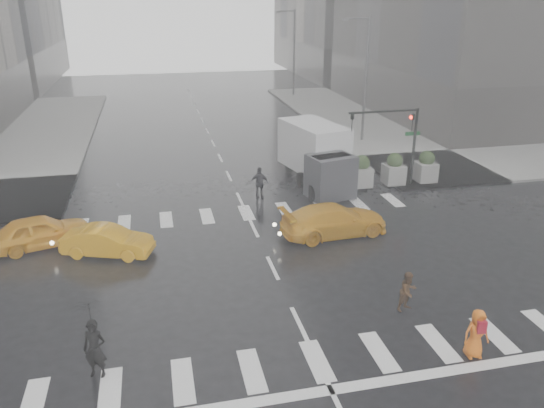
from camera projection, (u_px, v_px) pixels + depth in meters
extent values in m
plane|color=black|center=(273.00, 268.00, 21.37)|extent=(120.00, 120.00, 0.00)
cube|color=gray|center=(467.00, 136.00, 41.24)|extent=(35.00, 35.00, 0.15)
cube|color=#33302D|center=(503.00, 85.00, 51.05)|extent=(26.05, 26.05, 4.40)
cube|color=#33302D|center=(381.00, 55.00, 77.37)|extent=(26.05, 26.05, 4.40)
cylinder|color=black|center=(414.00, 148.00, 29.87)|extent=(0.16, 0.16, 4.50)
cylinder|color=black|center=(384.00, 111.00, 28.67)|extent=(4.00, 0.12, 0.12)
imported|color=black|center=(412.00, 123.00, 29.29)|extent=(0.16, 0.20, 1.00)
imported|color=black|center=(352.00, 122.00, 28.48)|extent=(0.16, 0.20, 1.00)
sphere|color=#FF190C|center=(411.00, 117.00, 29.16)|extent=(0.20, 0.20, 0.20)
cube|color=#0B4F1B|center=(413.00, 134.00, 29.87)|extent=(0.90, 0.03, 0.22)
cylinder|color=#59595B|center=(365.00, 81.00, 38.33)|extent=(0.20, 0.20, 9.00)
cylinder|color=#59595B|center=(357.00, 18.00, 36.57)|extent=(1.80, 0.12, 0.12)
cube|color=#59595B|center=(345.00, 20.00, 36.42)|extent=(0.50, 0.22, 0.15)
cylinder|color=#59595B|center=(294.00, 54.00, 56.48)|extent=(0.20, 0.20, 9.00)
cylinder|color=#59595B|center=(286.00, 11.00, 54.72)|extent=(1.80, 0.12, 0.12)
cube|color=#59595B|center=(278.00, 12.00, 54.57)|extent=(0.50, 0.22, 0.15)
cube|color=gray|center=(361.00, 176.00, 30.00)|extent=(1.10, 1.10, 1.10)
sphere|color=black|center=(362.00, 163.00, 29.71)|extent=(0.90, 0.90, 0.90)
cube|color=gray|center=(394.00, 174.00, 30.41)|extent=(1.10, 1.10, 1.10)
sphere|color=black|center=(395.00, 161.00, 30.12)|extent=(0.90, 0.90, 0.90)
cube|color=gray|center=(425.00, 172.00, 30.82)|extent=(1.10, 1.10, 1.10)
sphere|color=black|center=(427.00, 158.00, 30.53)|extent=(0.90, 0.90, 0.90)
imported|color=black|center=(95.00, 349.00, 14.99)|extent=(0.78, 0.64, 1.83)
imported|color=black|center=(90.00, 316.00, 14.60)|extent=(1.23, 1.24, 0.88)
imported|color=#402916|center=(408.00, 291.00, 18.28)|extent=(0.85, 0.75, 1.46)
imported|color=#DA600F|center=(476.00, 333.00, 15.88)|extent=(0.82, 0.58, 1.59)
cube|color=maroon|center=(481.00, 327.00, 15.59)|extent=(0.29, 0.19, 0.40)
imported|color=black|center=(260.00, 183.00, 28.35)|extent=(1.21, 1.01, 1.77)
imported|color=black|center=(338.00, 185.00, 28.43)|extent=(1.11, 0.91, 1.51)
imported|color=orange|center=(40.00, 231.00, 22.99)|extent=(4.43, 2.79, 1.41)
imported|color=orange|center=(108.00, 241.00, 22.26)|extent=(3.98, 2.46, 1.24)
imported|color=orange|center=(334.00, 220.00, 24.12)|extent=(4.53, 2.41, 1.43)
cube|color=silver|center=(313.00, 146.00, 30.88)|extent=(2.40, 4.61, 2.70)
cube|color=#2E2E33|center=(331.00, 176.00, 28.27)|extent=(2.30, 1.80, 2.30)
cube|color=black|center=(331.00, 164.00, 28.01)|extent=(2.00, 0.90, 0.90)
cylinder|color=black|center=(312.00, 193.00, 28.16)|extent=(0.28, 0.90, 0.90)
cylinder|color=black|center=(350.00, 190.00, 28.60)|extent=(0.28, 0.90, 0.90)
cylinder|color=black|center=(301.00, 180.00, 30.16)|extent=(0.28, 0.90, 0.90)
cylinder|color=black|center=(336.00, 178.00, 30.60)|extent=(0.28, 0.90, 0.90)
cylinder|color=black|center=(289.00, 166.00, 32.71)|extent=(0.28, 0.90, 0.90)
cylinder|color=black|center=(321.00, 164.00, 33.14)|extent=(0.28, 0.90, 0.90)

